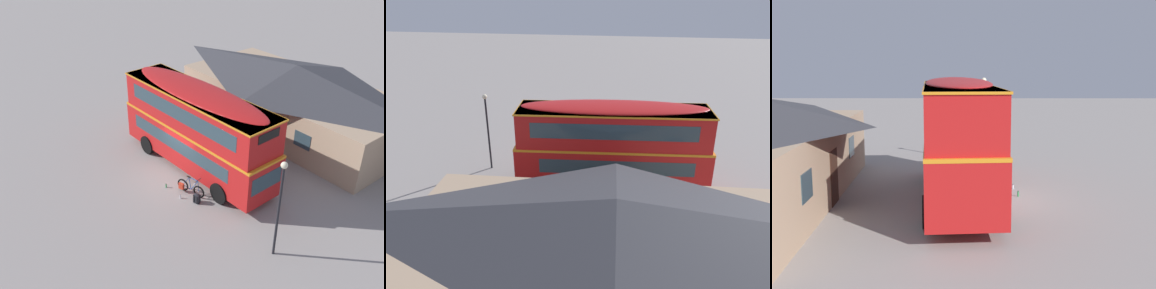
{
  "view_description": "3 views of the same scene",
  "coord_description": "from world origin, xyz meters",
  "views": [
    {
      "loc": [
        16.26,
        -10.49,
        13.13
      ],
      "look_at": [
        0.72,
        0.47,
        2.16
      ],
      "focal_mm": 39.83,
      "sensor_mm": 36.0,
      "label": 1
    },
    {
      "loc": [
        -0.95,
        19.74,
        10.53
      ],
      "look_at": [
        1.97,
        0.08,
        1.88
      ],
      "focal_mm": 35.52,
      "sensor_mm": 36.0,
      "label": 2
    },
    {
      "loc": [
        -18.07,
        1.02,
        5.23
      ],
      "look_at": [
        1.49,
        1.11,
        1.99
      ],
      "focal_mm": 44.4,
      "sensor_mm": 36.0,
      "label": 3
    }
  ],
  "objects": [
    {
      "name": "ground_plane",
      "position": [
        0.0,
        0.0,
        0.0
      ],
      "size": [
        120.0,
        120.0,
        0.0
      ],
      "primitive_type": "plane",
      "color": "gray"
    },
    {
      "name": "water_bottle_green_metal",
      "position": [
        0.58,
        -1.09,
        0.11
      ],
      "size": [
        0.07,
        0.07,
        0.24
      ],
      "color": "green",
      "rests_on": "ground"
    },
    {
      "name": "touring_bicycle",
      "position": [
        1.72,
        -0.38,
        0.37
      ],
      "size": [
        1.64,
        0.77,
        1.03
      ],
      "color": "black",
      "rests_on": "ground"
    },
    {
      "name": "street_lamp",
      "position": [
        7.29,
        0.09,
        2.86
      ],
      "size": [
        0.28,
        0.28,
        4.62
      ],
      "color": "black",
      "rests_on": "ground"
    },
    {
      "name": "backpack_on_ground",
      "position": [
        2.55,
        -0.52,
        0.27
      ],
      "size": [
        0.37,
        0.33,
        0.53
      ],
      "color": "black",
      "rests_on": "ground"
    },
    {
      "name": "double_decker_bus",
      "position": [
        -0.05,
        1.36,
        2.64
      ],
      "size": [
        10.23,
        3.3,
        4.79
      ],
      "color": "black",
      "rests_on": "ground"
    },
    {
      "name": "water_bottle_clear_plastic",
      "position": [
        1.79,
        -0.99,
        0.1
      ],
      "size": [
        0.07,
        0.07,
        0.21
      ],
      "color": "silver",
      "rests_on": "ground"
    }
  ]
}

